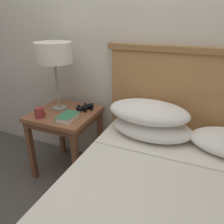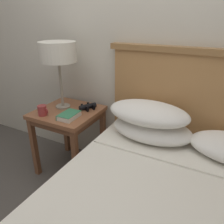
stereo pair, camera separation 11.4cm
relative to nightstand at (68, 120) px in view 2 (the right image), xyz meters
The scene contains 6 objects.
wall_back 0.98m from the nightstand, 33.00° to the left, with size 8.00×0.06×2.60m.
nightstand is the anchor object (origin of this frame).
table_lamp 0.58m from the nightstand, 151.19° to the left, with size 0.31×0.31×0.58m.
book_on_nightstand 0.20m from the nightstand, 46.77° to the right, with size 0.13×0.19×0.04m.
binoculars_pair 0.21m from the nightstand, 38.65° to the left, with size 0.16×0.16×0.05m.
coffee_mug 0.25m from the nightstand, 124.37° to the right, with size 0.10×0.08×0.08m.
Camera 2 is at (0.66, -0.77, 1.38)m, focal length 35.00 mm.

